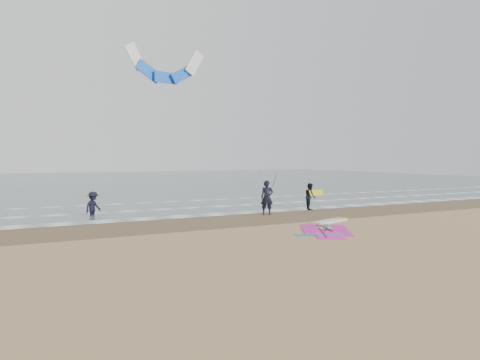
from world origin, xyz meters
name	(u,v)px	position (x,y,z in m)	size (l,w,h in m)	color
ground	(331,235)	(0.00, 0.00, 0.00)	(120.00, 120.00, 0.00)	tan
sea_water	(121,181)	(0.00, 48.00, 0.01)	(120.00, 80.00, 0.02)	#47605E
wet_sand_band	(264,217)	(0.00, 6.00, 0.00)	(120.00, 5.00, 0.01)	brown
foam_waterline	(231,208)	(0.00, 10.44, 0.03)	(120.00, 9.15, 0.02)	white
windsurf_rig	(328,227)	(0.94, 1.48, 0.03)	(5.08, 4.81, 0.12)	white
person_standing	(267,198)	(0.72, 6.91, 1.01)	(0.74, 0.48, 2.02)	black
person_walking	(310,196)	(4.42, 7.77, 0.86)	(0.84, 0.65, 1.72)	black
person_wading	(93,201)	(-8.53, 10.93, 0.88)	(1.13, 0.65, 1.75)	black
held_pole	(271,189)	(1.02, 6.91, 1.48)	(0.17, 0.86, 1.82)	black
carried_kiteboard	(316,193)	(4.82, 7.67, 1.09)	(1.30, 0.51, 0.39)	yellow
surf_kite	(166,69)	(-3.12, 14.42, 9.51)	(8.32, 3.78, 9.95)	white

